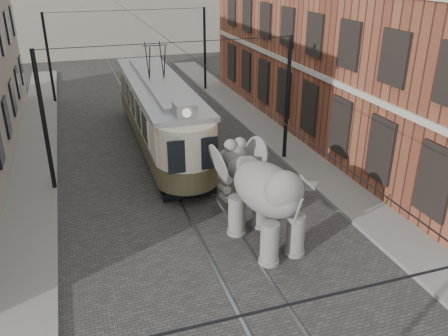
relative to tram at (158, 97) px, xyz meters
name	(u,v)px	position (x,y,z in m)	size (l,w,h in m)	color
ground	(222,241)	(0.23, -9.89, -2.64)	(120.00, 120.00, 0.00)	#3C3A38
tram_rails	(222,240)	(0.23, -9.89, -2.62)	(1.54, 80.00, 0.02)	slate
sidewalk_right	(368,212)	(6.23, -9.89, -2.56)	(2.00, 60.00, 0.15)	slate
sidewalk_left	(24,274)	(-6.27, -9.89, -2.56)	(2.00, 60.00, 0.15)	slate
brick_building	(365,22)	(11.23, -0.89, 3.36)	(8.00, 26.00, 12.00)	brown
catenary	(180,118)	(0.03, -4.89, 0.36)	(11.00, 30.20, 6.00)	black
tram	(158,97)	(0.00, 0.00, 0.00)	(2.74, 13.28, 5.27)	beige
elephant	(266,202)	(1.61, -10.48, -1.01)	(2.93, 5.32, 3.26)	#5E5C57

